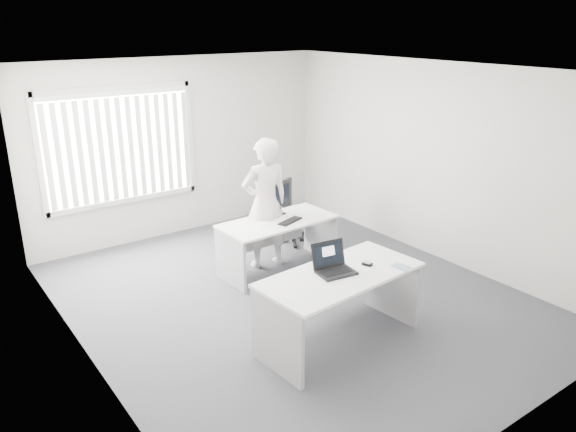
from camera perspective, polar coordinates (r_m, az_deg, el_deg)
ground at (r=7.17m, az=0.52°, el=-8.30°), size 6.00×6.00×0.00m
wall_back at (r=9.14m, az=-10.79°, el=6.89°), size 5.00×0.02×2.80m
wall_front at (r=4.73m, az=22.86°, el=-6.38°), size 5.00×0.02×2.80m
wall_left at (r=5.60m, az=-20.50°, el=-2.11°), size 0.02×6.00×2.80m
wall_right at (r=8.31m, az=14.61°, el=5.36°), size 0.02×6.00×2.80m
ceiling at (r=6.36m, az=0.60°, el=14.61°), size 5.00×6.00×0.02m
window at (r=8.70m, az=-16.71°, el=6.80°), size 2.32×0.06×1.76m
blinds at (r=8.65m, az=-16.55°, el=6.54°), size 2.20×0.10×1.50m
desk_near at (r=6.03m, az=5.30°, el=-7.77°), size 1.85×0.98×0.82m
desk_far at (r=7.73m, az=-1.05°, el=-1.86°), size 1.63×0.81×0.73m
office_chair at (r=8.80m, az=0.35°, el=-0.69°), size 0.72×0.72×0.98m
person at (r=7.74m, az=-2.33°, el=1.27°), size 0.74×0.55×1.85m
laptop at (r=5.85m, az=4.96°, el=-4.51°), size 0.43×0.40×0.30m
paper_sheet at (r=6.14m, az=8.11°, el=-5.00°), size 0.31×0.22×0.00m
mouse at (r=6.13m, az=8.05°, el=-4.79°), size 0.10×0.12×0.05m
booklet at (r=6.16m, az=11.38°, el=-5.05°), size 0.16×0.21×0.01m
keyboard at (r=7.60m, az=0.23°, el=-0.52°), size 0.43×0.26×0.02m
monitor at (r=7.82m, az=-1.02°, el=1.67°), size 0.45×0.19×0.43m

